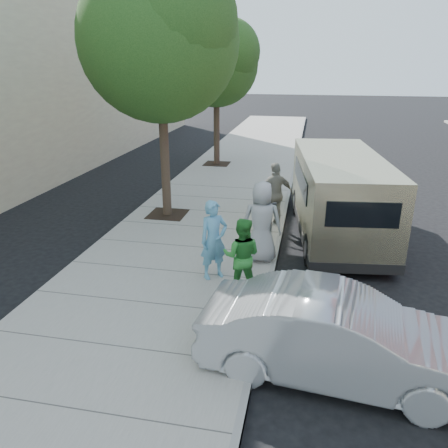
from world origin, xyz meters
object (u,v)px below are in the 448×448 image
at_px(person_officer, 214,240).
at_px(person_striped_polo, 275,194).
at_px(tree_far, 217,60).
at_px(parking_meter, 271,215).
at_px(van, 338,194).
at_px(sedan, 339,337).
at_px(person_green_shirt, 242,256).
at_px(person_gray_shirt, 262,222).
at_px(tree_near, 161,34).

distance_m(person_officer, person_striped_polo, 3.87).
xyz_separation_m(tree_far, person_officer, (2.40, -11.59, -3.82)).
height_order(parking_meter, van, van).
relative_size(parking_meter, person_striped_polo, 0.65).
bearing_deg(parking_meter, tree_far, 102.14).
bearing_deg(sedan, person_officer, 49.75).
xyz_separation_m(person_green_shirt, person_gray_shirt, (0.22, 1.69, 0.17)).
xyz_separation_m(van, person_officer, (-2.86, -3.64, -0.19)).
distance_m(tree_far, parking_meter, 10.95).
height_order(sedan, person_officer, person_officer).
bearing_deg(person_green_shirt, van, -116.73).
bearing_deg(tree_near, parking_meter, -30.28).
xyz_separation_m(tree_near, van, (5.26, -0.35, -4.29)).
bearing_deg(sedan, tree_near, 42.65).
xyz_separation_m(van, person_gray_shirt, (-1.91, -2.51, -0.09)).
height_order(tree_near, person_officer, tree_near).
relative_size(tree_near, tree_far, 1.16).
height_order(parking_meter, sedan, sedan).
bearing_deg(tree_near, van, -3.81).
bearing_deg(tree_near, person_striped_polo, -4.47).
height_order(tree_far, person_gray_shirt, tree_far).
relative_size(person_green_shirt, person_gray_shirt, 0.83).
xyz_separation_m(person_green_shirt, person_striped_polo, (0.32, 4.29, 0.12)).
height_order(person_green_shirt, person_gray_shirt, person_gray_shirt).
height_order(tree_far, person_officer, tree_far).
height_order(sedan, person_green_shirt, person_green_shirt).
distance_m(person_green_shirt, person_gray_shirt, 1.71).
relative_size(sedan, person_striped_polo, 2.31).
bearing_deg(parking_meter, tree_near, 141.90).
height_order(sedan, person_gray_shirt, person_gray_shirt).
bearing_deg(person_green_shirt, parking_meter, -98.32).
bearing_deg(van, parking_meter, -142.94).
distance_m(tree_far, person_officer, 12.44).
bearing_deg(person_striped_polo, van, 149.23).
xyz_separation_m(parking_meter, person_green_shirt, (-0.37, -2.51, -0.07)).
bearing_deg(person_striped_polo, sedan, 75.65).
relative_size(tree_far, person_green_shirt, 3.86).
height_order(person_gray_shirt, person_striped_polo, person_gray_shirt).
bearing_deg(parking_meter, person_gray_shirt, -108.56).
distance_m(person_green_shirt, person_striped_polo, 4.30).
bearing_deg(person_green_shirt, tree_near, -55.36).
distance_m(tree_near, person_green_shirt, 7.16).
bearing_deg(person_officer, sedan, -84.90).
relative_size(parking_meter, person_gray_shirt, 0.62).
height_order(van, person_striped_polo, van).
xyz_separation_m(parking_meter, sedan, (1.55, -4.69, -0.32)).
bearing_deg(person_green_shirt, person_gray_shirt, -97.20).
xyz_separation_m(tree_far, van, (5.26, -7.95, -3.63)).
relative_size(tree_near, van, 1.14).
xyz_separation_m(tree_near, parking_meter, (3.50, -2.05, -4.49)).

